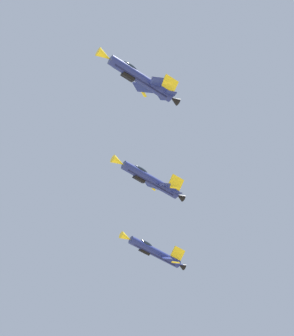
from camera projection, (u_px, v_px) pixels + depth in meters
The scene contains 3 objects.
fighter_jet_lead at pixel (140, 78), 95.94m from camera, with size 15.58×8.21×7.14m.
fighter_jet_left_wing at pixel (149, 179), 108.05m from camera, with size 15.58×8.11×7.36m.
fighter_jet_right_wing at pixel (154, 252), 120.72m from camera, with size 15.58×7.89×7.77m.
Camera 1 is at (-4.89, -2.95, 1.56)m, focal length 63.32 mm.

